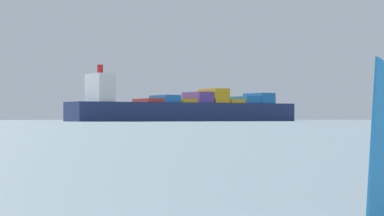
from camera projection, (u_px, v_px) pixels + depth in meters
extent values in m
cube|color=#268CD8|center=(383.00, 151.00, 16.07)|extent=(1.53, 1.26, 3.69)
cube|color=navy|center=(185.00, 112.00, 578.75)|extent=(174.61, 62.37, 13.12)
cube|color=silver|center=(100.00, 88.00, 546.31)|extent=(16.72, 26.78, 19.07)
cylinder|color=red|center=(100.00, 69.00, 546.46)|extent=(4.00, 4.00, 6.00)
cube|color=red|center=(148.00, 101.00, 564.11)|extent=(16.91, 27.70, 2.60)
cube|color=#1E66AD|center=(165.00, 99.00, 570.78)|extent=(16.91, 27.70, 5.20)
cube|color=gold|center=(181.00, 101.00, 577.42)|extent=(16.91, 27.70, 2.60)
cube|color=#59388C|center=(198.00, 98.00, 584.11)|extent=(16.91, 27.70, 7.80)
cube|color=gold|center=(214.00, 96.00, 590.78)|extent=(16.91, 27.70, 10.40)
cube|color=gold|center=(229.00, 102.00, 597.39)|extent=(16.91, 27.70, 2.60)
cube|color=#1E66AD|center=(244.00, 100.00, 604.06)|extent=(16.91, 27.70, 5.20)
cube|color=#1E66AD|center=(259.00, 98.00, 610.73)|extent=(16.91, 27.70, 7.80)
cube|color=#60665B|center=(262.00, 105.00, 1395.70)|extent=(1359.54, 497.88, 50.26)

